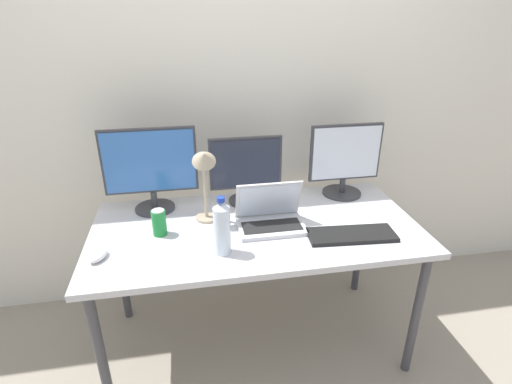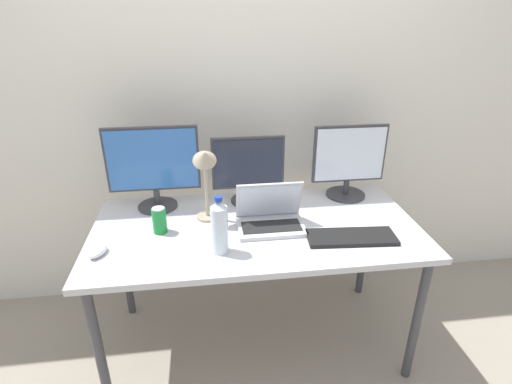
{
  "view_description": "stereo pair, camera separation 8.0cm",
  "coord_description": "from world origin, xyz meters",
  "px_view_note": "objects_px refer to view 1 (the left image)",
  "views": [
    {
      "loc": [
        -0.3,
        -1.66,
        1.71
      ],
      "look_at": [
        0.0,
        0.0,
        0.92
      ],
      "focal_mm": 28.0,
      "sensor_mm": 36.0,
      "label": 1
    },
    {
      "loc": [
        -0.22,
        -1.68,
        1.71
      ],
      "look_at": [
        0.0,
        0.0,
        0.92
      ],
      "focal_mm": 28.0,
      "sensor_mm": 36.0,
      "label": 2
    }
  ],
  "objects_px": {
    "keyboard_main": "(351,235)",
    "water_bottle": "(222,228)",
    "work_desk": "(256,237)",
    "mouse_by_keyboard": "(98,255)",
    "monitor_left": "(150,167)",
    "laptop_silver": "(270,216)",
    "desk_lamp": "(205,172)",
    "monitor_center": "(246,169)",
    "soda_can_near_keyboard": "(159,222)",
    "monitor_right": "(345,159)"
  },
  "relations": [
    {
      "from": "monitor_center",
      "to": "water_bottle",
      "type": "relative_size",
      "value": 1.45
    },
    {
      "from": "water_bottle",
      "to": "work_desk",
      "type": "bearing_deg",
      "value": 48.3
    },
    {
      "from": "laptop_silver",
      "to": "water_bottle",
      "type": "distance_m",
      "value": 0.32
    },
    {
      "from": "work_desk",
      "to": "mouse_by_keyboard",
      "type": "bearing_deg",
      "value": -167.18
    },
    {
      "from": "mouse_by_keyboard",
      "to": "desk_lamp",
      "type": "xyz_separation_m",
      "value": [
        0.47,
        0.23,
        0.25
      ]
    },
    {
      "from": "laptop_silver",
      "to": "desk_lamp",
      "type": "relative_size",
      "value": 0.79
    },
    {
      "from": "work_desk",
      "to": "monitor_left",
      "type": "distance_m",
      "value": 0.63
    },
    {
      "from": "monitor_left",
      "to": "monitor_center",
      "type": "xyz_separation_m",
      "value": [
        0.48,
        0.0,
        -0.05
      ]
    },
    {
      "from": "monitor_center",
      "to": "desk_lamp",
      "type": "height_order",
      "value": "desk_lamp"
    },
    {
      "from": "mouse_by_keyboard",
      "to": "laptop_silver",
      "type": "bearing_deg",
      "value": 31.55
    },
    {
      "from": "work_desk",
      "to": "monitor_center",
      "type": "bearing_deg",
      "value": 91.26
    },
    {
      "from": "mouse_by_keyboard",
      "to": "desk_lamp",
      "type": "bearing_deg",
      "value": 46.28
    },
    {
      "from": "monitor_right",
      "to": "desk_lamp",
      "type": "xyz_separation_m",
      "value": [
        -0.78,
        -0.2,
        0.06
      ]
    },
    {
      "from": "monitor_left",
      "to": "laptop_silver",
      "type": "bearing_deg",
      "value": -26.54
    },
    {
      "from": "mouse_by_keyboard",
      "to": "soda_can_near_keyboard",
      "type": "xyz_separation_m",
      "value": [
        0.25,
        0.16,
        0.04
      ]
    },
    {
      "from": "monitor_right",
      "to": "desk_lamp",
      "type": "relative_size",
      "value": 1.0
    },
    {
      "from": "monitor_left",
      "to": "monitor_right",
      "type": "relative_size",
      "value": 1.15
    },
    {
      "from": "monitor_left",
      "to": "laptop_silver",
      "type": "height_order",
      "value": "monitor_left"
    },
    {
      "from": "monitor_right",
      "to": "work_desk",
      "type": "bearing_deg",
      "value": -153.54
    },
    {
      "from": "mouse_by_keyboard",
      "to": "soda_can_near_keyboard",
      "type": "relative_size",
      "value": 0.85
    },
    {
      "from": "work_desk",
      "to": "soda_can_near_keyboard",
      "type": "relative_size",
      "value": 12.48
    },
    {
      "from": "monitor_center",
      "to": "mouse_by_keyboard",
      "type": "xyz_separation_m",
      "value": [
        -0.7,
        -0.43,
        -0.17
      ]
    },
    {
      "from": "work_desk",
      "to": "monitor_right",
      "type": "xyz_separation_m",
      "value": [
        0.54,
        0.27,
        0.27
      ]
    },
    {
      "from": "desk_lamp",
      "to": "mouse_by_keyboard",
      "type": "bearing_deg",
      "value": -154.41
    },
    {
      "from": "work_desk",
      "to": "laptop_silver",
      "type": "xyz_separation_m",
      "value": [
        0.07,
        -0.01,
        0.12
      ]
    },
    {
      "from": "soda_can_near_keyboard",
      "to": "mouse_by_keyboard",
      "type": "bearing_deg",
      "value": -146.63
    },
    {
      "from": "soda_can_near_keyboard",
      "to": "desk_lamp",
      "type": "bearing_deg",
      "value": 15.59
    },
    {
      "from": "monitor_left",
      "to": "mouse_by_keyboard",
      "type": "distance_m",
      "value": 0.52
    },
    {
      "from": "monitor_center",
      "to": "laptop_silver",
      "type": "distance_m",
      "value": 0.32
    },
    {
      "from": "monitor_center",
      "to": "mouse_by_keyboard",
      "type": "relative_size",
      "value": 3.57
    },
    {
      "from": "monitor_left",
      "to": "mouse_by_keyboard",
      "type": "height_order",
      "value": "monitor_left"
    },
    {
      "from": "soda_can_near_keyboard",
      "to": "water_bottle",
      "type": "bearing_deg",
      "value": -37.45
    },
    {
      "from": "monitor_center",
      "to": "soda_can_near_keyboard",
      "type": "relative_size",
      "value": 3.04
    },
    {
      "from": "laptop_silver",
      "to": "monitor_left",
      "type": "bearing_deg",
      "value": 153.46
    },
    {
      "from": "monitor_right",
      "to": "water_bottle",
      "type": "relative_size",
      "value": 1.53
    },
    {
      "from": "monitor_center",
      "to": "keyboard_main",
      "type": "xyz_separation_m",
      "value": [
        0.42,
        -0.45,
        -0.18
      ]
    },
    {
      "from": "keyboard_main",
      "to": "water_bottle",
      "type": "height_order",
      "value": "water_bottle"
    },
    {
      "from": "mouse_by_keyboard",
      "to": "soda_can_near_keyboard",
      "type": "distance_m",
      "value": 0.3
    },
    {
      "from": "work_desk",
      "to": "monitor_right",
      "type": "height_order",
      "value": "monitor_right"
    },
    {
      "from": "monitor_right",
      "to": "soda_can_near_keyboard",
      "type": "bearing_deg",
      "value": -165.03
    },
    {
      "from": "work_desk",
      "to": "mouse_by_keyboard",
      "type": "height_order",
      "value": "mouse_by_keyboard"
    },
    {
      "from": "work_desk",
      "to": "laptop_silver",
      "type": "distance_m",
      "value": 0.13
    },
    {
      "from": "laptop_silver",
      "to": "keyboard_main",
      "type": "relative_size",
      "value": 0.79
    },
    {
      "from": "desk_lamp",
      "to": "laptop_silver",
      "type": "bearing_deg",
      "value": -14.88
    },
    {
      "from": "water_bottle",
      "to": "desk_lamp",
      "type": "height_order",
      "value": "desk_lamp"
    },
    {
      "from": "soda_can_near_keyboard",
      "to": "desk_lamp",
      "type": "height_order",
      "value": "desk_lamp"
    },
    {
      "from": "laptop_silver",
      "to": "desk_lamp",
      "type": "bearing_deg",
      "value": 165.12
    },
    {
      "from": "desk_lamp",
      "to": "monitor_right",
      "type": "bearing_deg",
      "value": 14.79
    },
    {
      "from": "monitor_center",
      "to": "desk_lamp",
      "type": "distance_m",
      "value": 0.31
    },
    {
      "from": "work_desk",
      "to": "keyboard_main",
      "type": "relative_size",
      "value": 3.9
    }
  ]
}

